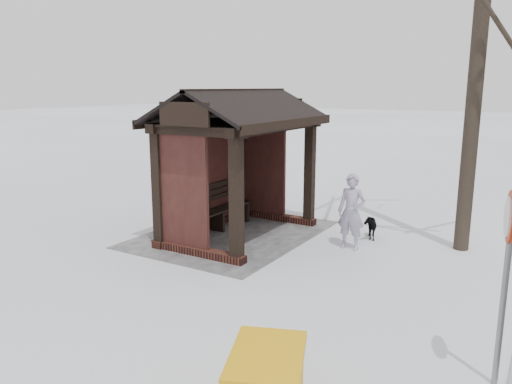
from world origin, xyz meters
TOP-DOWN VIEW (x-y plane):
  - ground at (0.00, 0.00)m, footprint 120.00×120.00m
  - trampled_patch at (0.00, -0.20)m, footprint 4.20×3.20m
  - bus_shelter at (0.00, -0.16)m, footprint 3.60×2.40m
  - pedestrian at (-0.39, 2.32)m, footprint 0.37×0.55m
  - dog at (-1.27, 2.41)m, footprint 0.70×0.53m
  - road_sign at (3.16, 5.28)m, footprint 0.54×0.14m

SIDE VIEW (x-z plane):
  - ground at x=0.00m, z-range 0.00..0.00m
  - trampled_patch at x=0.00m, z-range 0.00..0.02m
  - dog at x=-1.27m, z-range 0.00..0.54m
  - pedestrian at x=-0.39m, z-range 0.00..1.50m
  - road_sign at x=3.16m, z-range 0.49..2.61m
  - bus_shelter at x=0.00m, z-range 0.62..3.71m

